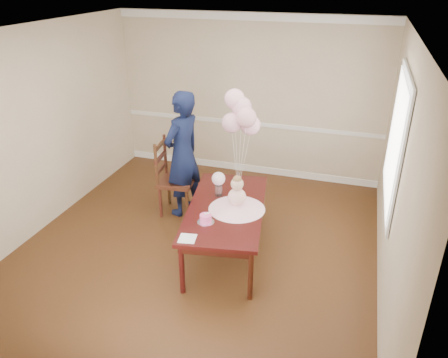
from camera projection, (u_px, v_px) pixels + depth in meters
floor at (198, 246)px, 5.75m from camera, size 4.50×5.00×0.00m
ceiling at (192, 32)px, 4.57m from camera, size 4.50×5.00×0.02m
wall_back at (249, 98)px, 7.31m from camera, size 4.50×0.02×2.70m
wall_front at (66, 281)px, 3.01m from camera, size 4.50×0.02×2.70m
wall_left at (37, 132)px, 5.77m from camera, size 0.02×5.00×2.70m
wall_right at (397, 176)px, 4.55m from camera, size 0.02×5.00×2.70m
chair_rail_trim at (248, 123)px, 7.49m from camera, size 4.50×0.02×0.07m
crown_molding at (251, 17)px, 6.74m from camera, size 4.50×0.02×0.12m
baseboard_trim at (247, 168)px, 7.86m from camera, size 4.50×0.02×0.12m
window_frame at (396, 141)px, 4.90m from camera, size 0.02×1.66×1.56m
window_blinds at (395, 141)px, 4.90m from camera, size 0.01×1.50×1.40m
dining_table_top at (226, 208)px, 5.35m from camera, size 1.19×1.93×0.05m
table_apron at (226, 213)px, 5.38m from camera, size 1.08×1.83×0.09m
table_leg_fl at (182, 269)px, 4.80m from camera, size 0.07×0.07×0.63m
table_leg_fr at (251, 275)px, 4.70m from camera, size 0.07×0.07×0.63m
table_leg_bl at (208, 198)px, 6.28m from camera, size 0.07×0.07×0.63m
table_leg_br at (261, 202)px, 6.19m from camera, size 0.07×0.07×0.63m
baby_skirt at (237, 205)px, 5.26m from camera, size 0.79×0.79×0.09m
baby_torso at (237, 197)px, 5.21m from camera, size 0.22×0.22×0.22m
baby_head at (237, 184)px, 5.13m from camera, size 0.15×0.15×0.15m
baby_hair at (237, 180)px, 5.11m from camera, size 0.11×0.11×0.11m
cake_platter at (206, 222)px, 4.99m from camera, size 0.23×0.23×0.01m
birthday_cake at (206, 218)px, 4.97m from camera, size 0.16×0.16×0.09m
cake_flower_a at (206, 214)px, 4.95m from camera, size 0.03×0.03×0.03m
cake_flower_b at (208, 213)px, 4.96m from camera, size 0.03×0.03×0.03m
rose_vase_near at (219, 190)px, 5.56m from camera, size 0.10×0.10×0.14m
roses_near at (219, 179)px, 5.49m from camera, size 0.17×0.17×0.17m
napkin at (187, 238)px, 4.69m from camera, size 0.21×0.21×0.01m
balloon_weight at (238, 188)px, 5.76m from camera, size 0.04×0.04×0.02m
balloon_a at (232, 123)px, 5.39m from camera, size 0.25×0.25×0.25m
balloon_b at (246, 117)px, 5.28m from camera, size 0.25×0.25×0.25m
balloon_c at (242, 107)px, 5.37m from camera, size 0.25×0.25×0.25m
balloon_d at (235, 99)px, 5.36m from camera, size 0.25×0.25×0.25m
balloon_e at (250, 125)px, 5.44m from camera, size 0.25×0.25×0.25m
balloon_ribbon_a at (235, 161)px, 5.60m from camera, size 0.08×0.02×0.76m
balloon_ribbon_b at (242, 159)px, 5.55m from camera, size 0.10×0.03×0.84m
balloon_ribbon_c at (240, 154)px, 5.60m from camera, size 0.01×0.09×0.94m
balloon_ribbon_d at (236, 150)px, 5.59m from camera, size 0.09×0.08×1.02m
balloon_ribbon_e at (244, 162)px, 5.63m from camera, size 0.12×0.09×0.70m
dining_chair_seat at (177, 181)px, 6.36m from camera, size 0.54×0.54×0.06m
chair_leg_fl at (160, 202)px, 6.33m from camera, size 0.05×0.05×0.48m
chair_leg_fr at (187, 205)px, 6.26m from camera, size 0.05×0.05×0.48m
chair_leg_bl at (169, 190)px, 6.69m from camera, size 0.05×0.05×0.48m
chair_leg_br at (194, 192)px, 6.61m from camera, size 0.05×0.05×0.48m
chair_back_post_l at (156, 165)px, 6.08m from camera, size 0.05×0.05×0.62m
chair_back_post_r at (165, 155)px, 6.44m from camera, size 0.05×0.05×0.62m
chair_slat_low at (161, 168)px, 6.32m from camera, size 0.08×0.45×0.06m
chair_slat_mid at (161, 157)px, 6.24m from camera, size 0.08×0.45×0.06m
chair_slat_top at (160, 145)px, 6.16m from camera, size 0.08×0.45×0.06m
woman at (183, 154)px, 6.20m from camera, size 0.64×0.78×1.84m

